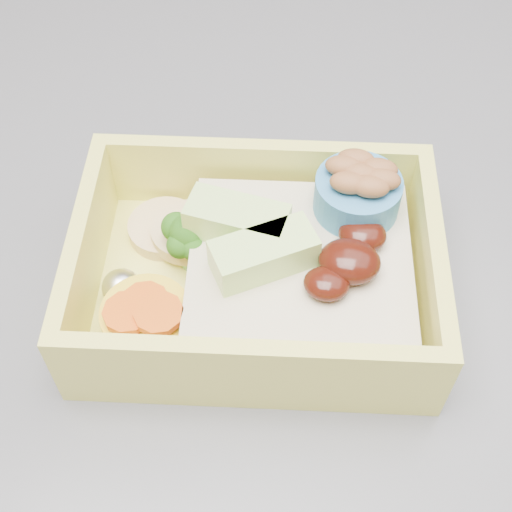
# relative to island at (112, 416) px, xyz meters

# --- Properties ---
(ground) EXTENTS (3.50, 3.50, 0.00)m
(ground) POSITION_rel_island_xyz_m (0.00, 0.10, -0.46)
(ground) COLOR #B6B1A8
(ground) RESTS_ON ground
(island) EXTENTS (1.24, 0.84, 0.92)m
(island) POSITION_rel_island_xyz_m (0.00, 0.00, 0.00)
(island) COLOR brown
(island) RESTS_ON ground
(bento_box) EXTENTS (0.21, 0.16, 0.07)m
(bento_box) POSITION_rel_island_xyz_m (0.20, -0.10, 0.48)
(bento_box) COLOR #EBE661
(bento_box) RESTS_ON island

